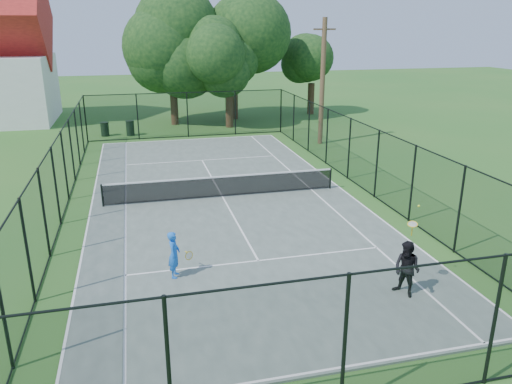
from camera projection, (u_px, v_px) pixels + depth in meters
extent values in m
plane|color=#276121|center=(223.00, 198.00, 21.75)|extent=(120.00, 120.00, 0.00)
cube|color=#4D5B52|center=(223.00, 198.00, 21.74)|extent=(11.00, 24.00, 0.06)
cylinder|color=black|center=(102.00, 196.00, 20.44)|extent=(0.08, 0.08, 0.95)
cylinder|color=black|center=(330.00, 178.00, 22.72)|extent=(0.08, 0.08, 0.95)
cube|color=black|center=(222.00, 187.00, 21.58)|extent=(10.00, 0.03, 0.88)
cube|color=white|center=(222.00, 177.00, 21.44)|extent=(10.00, 0.05, 0.06)
cylinder|color=#332114|center=(174.00, 100.00, 37.38)|extent=(0.56, 0.56, 3.64)
sphere|color=black|center=(171.00, 53.00, 36.28)|extent=(6.57, 6.57, 6.57)
cylinder|color=#332114|center=(229.00, 106.00, 36.48)|extent=(0.56, 0.56, 3.09)
sphere|color=black|center=(229.00, 65.00, 35.55)|extent=(5.54, 5.54, 5.54)
cylinder|color=#332114|center=(234.00, 94.00, 39.58)|extent=(0.56, 0.56, 3.98)
sphere|color=black|center=(234.00, 47.00, 38.45)|extent=(6.32, 6.32, 6.32)
cylinder|color=#332114|center=(311.00, 99.00, 42.06)|extent=(0.56, 0.56, 2.56)
sphere|color=black|center=(312.00, 70.00, 41.30)|extent=(4.47, 4.47, 4.47)
cylinder|color=black|center=(105.00, 129.00, 33.82)|extent=(0.54, 0.54, 0.90)
cylinder|color=black|center=(104.00, 123.00, 33.67)|extent=(0.58, 0.58, 0.05)
cylinder|color=black|center=(130.00, 128.00, 33.97)|extent=(0.54, 0.54, 0.98)
cylinder|color=black|center=(130.00, 121.00, 33.81)|extent=(0.58, 0.58, 0.05)
cylinder|color=#4C3823|center=(322.00, 83.00, 30.63)|extent=(0.30, 0.30, 7.63)
cube|color=#4C3823|center=(325.00, 29.00, 29.63)|extent=(1.40, 0.10, 0.10)
imported|color=blue|center=(174.00, 254.00, 14.65)|extent=(0.47, 0.59, 1.42)
torus|color=gold|center=(189.00, 256.00, 14.94)|extent=(0.27, 0.18, 0.29)
cylinder|color=silver|center=(189.00, 256.00, 14.94)|extent=(0.23, 0.15, 0.25)
imported|color=black|center=(407.00, 269.00, 13.60)|extent=(0.89, 0.96, 1.58)
torus|color=gold|center=(413.00, 224.00, 13.61)|extent=(0.30, 0.28, 0.14)
cylinder|color=silver|center=(413.00, 224.00, 13.61)|extent=(0.26, 0.24, 0.11)
sphere|color=#CCE526|center=(419.00, 206.00, 13.74)|extent=(0.07, 0.07, 0.07)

